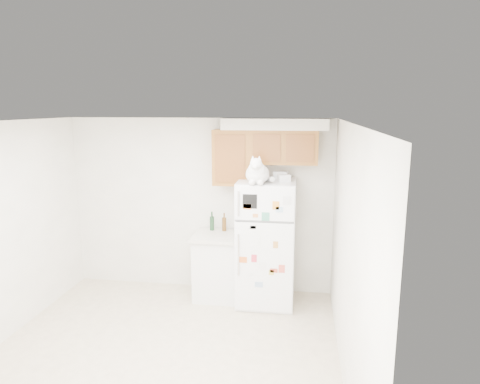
% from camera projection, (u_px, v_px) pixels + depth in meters
% --- Properties ---
extents(ground_plane, '(3.80, 4.00, 0.01)m').
position_uv_depth(ground_plane, '(158.00, 363.00, 4.51)').
color(ground_plane, beige).
extents(room_shell, '(3.84, 4.04, 2.52)m').
position_uv_depth(room_shell, '(171.00, 203.00, 4.40)').
color(room_shell, white).
rests_on(room_shell, ground_plane).
extents(refrigerator, '(0.76, 0.78, 1.70)m').
position_uv_depth(refrigerator, '(266.00, 243.00, 5.76)').
color(refrigerator, white).
rests_on(refrigerator, ground_plane).
extents(base_counter, '(0.64, 0.64, 0.92)m').
position_uv_depth(base_counter, '(217.00, 265.00, 6.00)').
color(base_counter, white).
rests_on(base_counter, ground_plane).
extents(cat, '(0.37, 0.53, 0.38)m').
position_uv_depth(cat, '(257.00, 173.00, 5.34)').
color(cat, white).
rests_on(cat, refrigerator).
extents(storage_box_back, '(0.20, 0.15, 0.10)m').
position_uv_depth(storage_box_back, '(281.00, 175.00, 5.72)').
color(storage_box_back, white).
rests_on(storage_box_back, refrigerator).
extents(storage_box_front, '(0.18, 0.16, 0.09)m').
position_uv_depth(storage_box_front, '(284.00, 178.00, 5.52)').
color(storage_box_front, white).
rests_on(storage_box_front, refrigerator).
extents(bottle_green, '(0.06, 0.06, 0.27)m').
position_uv_depth(bottle_green, '(212.00, 221.00, 6.08)').
color(bottle_green, '#19381E').
rests_on(bottle_green, base_counter).
extents(bottle_amber, '(0.06, 0.06, 0.26)m').
position_uv_depth(bottle_amber, '(224.00, 222.00, 6.05)').
color(bottle_amber, '#593814').
rests_on(bottle_amber, base_counter).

